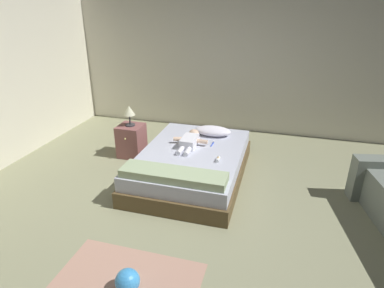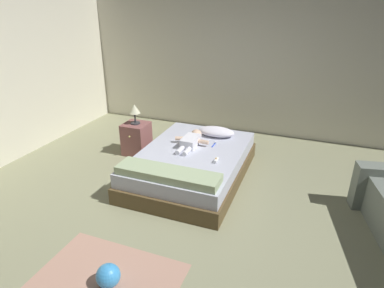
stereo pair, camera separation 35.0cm
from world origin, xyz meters
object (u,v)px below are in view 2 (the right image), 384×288
object	(u,v)px
pillow	(216,132)
toy_ball	(108,276)
baby_bottle	(216,160)
toothbrush	(214,145)
baby	(191,141)
bed	(192,164)
nightstand	(137,138)
lamp	(134,110)

from	to	relation	value
pillow	toy_ball	xyz separation A→B (m)	(-0.12, -2.59, -0.34)
toy_ball	baby_bottle	distance (m)	1.85
toothbrush	baby_bottle	size ratio (longest dim) A/B	1.35
toy_ball	baby	bearing A→B (deg)	92.65
pillow	baby	size ratio (longest dim) A/B	0.82
bed	baby_bottle	size ratio (longest dim) A/B	16.96
toothbrush	nightstand	size ratio (longest dim) A/B	0.32
baby	toothbrush	world-z (taller)	baby
baby	toothbrush	xyz separation A→B (m)	(0.29, 0.10, -0.05)
lamp	baby	bearing A→B (deg)	-12.01
baby_bottle	baby	bearing A→B (deg)	141.48
toothbrush	toy_ball	bearing A→B (deg)	-94.88
lamp	baby_bottle	world-z (taller)	lamp
baby	lamp	distance (m)	1.04
baby	toy_ball	world-z (taller)	baby
pillow	baby_bottle	bearing A→B (deg)	-73.05
lamp	baby_bottle	bearing A→B (deg)	-21.81
toothbrush	lamp	world-z (taller)	lamp
toothbrush	baby_bottle	xyz separation A→B (m)	(0.18, -0.47, 0.02)
bed	baby	distance (m)	0.33
bed	toothbrush	bearing A→B (deg)	53.35
nightstand	baby_bottle	xyz separation A→B (m)	(1.46, -0.58, 0.17)
bed	lamp	xyz separation A→B (m)	(-1.07, 0.39, 0.51)
bed	nightstand	xyz separation A→B (m)	(-1.07, 0.39, 0.06)
pillow	toy_ball	world-z (taller)	pillow
bed	toy_ball	bearing A→B (deg)	-89.44
baby	toothbrush	size ratio (longest dim) A/B	4.19
bed	nightstand	distance (m)	1.14
toothbrush	nightstand	world-z (taller)	nightstand
nightstand	baby_bottle	bearing A→B (deg)	-21.81
lamp	baby_bottle	distance (m)	1.60
bed	toothbrush	xyz separation A→B (m)	(0.21, 0.28, 0.20)
pillow	lamp	world-z (taller)	lamp
baby	baby_bottle	distance (m)	0.60
bed	nightstand	size ratio (longest dim) A/B	3.97
bed	toy_ball	world-z (taller)	bed
bed	baby	size ratio (longest dim) A/B	2.99
pillow	baby	bearing A→B (deg)	-117.28
nightstand	pillow	bearing A→B (deg)	10.37
toy_ball	bed	bearing A→B (deg)	90.56
baby	toothbrush	bearing A→B (deg)	19.07
nightstand	lamp	world-z (taller)	lamp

